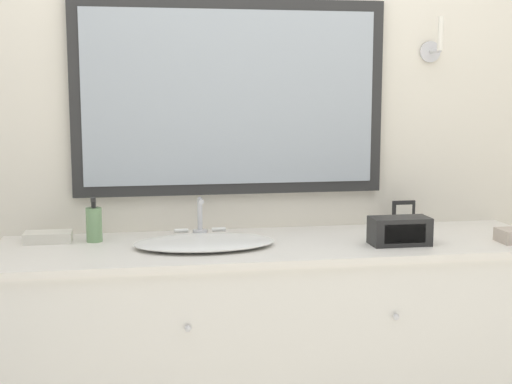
# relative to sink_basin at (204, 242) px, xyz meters

# --- Properties ---
(wall_back) EXTENTS (8.00, 0.18, 2.55)m
(wall_back) POSITION_rel_sink_basin_xyz_m (0.28, 0.36, 0.35)
(wall_back) COLOR silver
(wall_back) RESTS_ON ground_plane
(vanity_counter) EXTENTS (2.14, 0.62, 0.91)m
(vanity_counter) POSITION_rel_sink_basin_xyz_m (0.29, 0.02, -0.47)
(vanity_counter) COLOR silver
(vanity_counter) RESTS_ON ground_plane
(sink_basin) EXTENTS (0.53, 0.37, 0.16)m
(sink_basin) POSITION_rel_sink_basin_xyz_m (0.00, 0.00, 0.00)
(sink_basin) COLOR white
(sink_basin) RESTS_ON vanity_counter
(soap_bottle) EXTENTS (0.06, 0.06, 0.18)m
(soap_bottle) POSITION_rel_sink_basin_xyz_m (-0.41, 0.16, 0.05)
(soap_bottle) COLOR #709966
(soap_bottle) RESTS_ON vanity_counter
(appliance_box) EXTENTS (0.23, 0.12, 0.11)m
(appliance_box) POSITION_rel_sink_basin_xyz_m (0.74, -0.09, 0.03)
(appliance_box) COLOR black
(appliance_box) RESTS_ON vanity_counter
(picture_frame) EXTENTS (0.10, 0.01, 0.12)m
(picture_frame) POSITION_rel_sink_basin_xyz_m (0.88, 0.23, 0.04)
(picture_frame) COLOR black
(picture_frame) RESTS_ON vanity_counter
(hand_towel_near_sink) EXTENTS (0.18, 0.10, 0.04)m
(hand_towel_near_sink) POSITION_rel_sink_basin_xyz_m (-0.59, 0.18, 0.00)
(hand_towel_near_sink) COLOR silver
(hand_towel_near_sink) RESTS_ON vanity_counter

